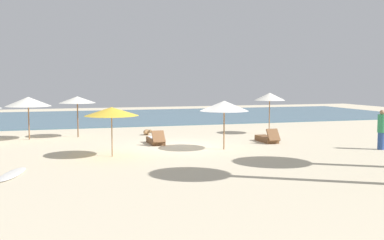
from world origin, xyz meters
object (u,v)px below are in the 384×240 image
at_px(lounger_1, 156,140).
at_px(surfboard, 12,174).
at_px(umbrella_0, 224,106).
at_px(dog, 147,132).
at_px(lounger_0, 267,139).
at_px(umbrella_5, 270,97).
at_px(umbrella_6, 112,111).
at_px(umbrella_2, 28,102).
at_px(person_1, 382,130).
at_px(umbrella_3, 77,100).

relative_size(lounger_1, surfboard, 0.73).
distance_m(umbrella_0, dog, 6.73).
xyz_separation_m(lounger_0, surfboard, (-11.27, -4.67, -0.13)).
bearing_deg(lounger_1, umbrella_5, 17.18).
height_order(umbrella_5, umbrella_6, umbrella_5).
bearing_deg(umbrella_2, person_1, -28.13).
height_order(umbrella_0, lounger_1, umbrella_0).
height_order(umbrella_0, lounger_0, umbrella_0).
bearing_deg(lounger_1, surfboard, -136.44).
xyz_separation_m(umbrella_2, umbrella_5, (12.83, -1.24, 0.16)).
relative_size(umbrella_2, umbrella_6, 1.06).
height_order(umbrella_3, umbrella_6, umbrella_3).
height_order(umbrella_0, umbrella_5, umbrella_5).
relative_size(umbrella_2, lounger_1, 1.33).
bearing_deg(umbrella_6, umbrella_2, 118.11).
height_order(umbrella_2, person_1, umbrella_2).
height_order(umbrella_0, umbrella_6, umbrella_0).
relative_size(umbrella_6, lounger_1, 1.26).
bearing_deg(umbrella_3, umbrella_2, -172.63).
relative_size(dog, surfboard, 0.28).
relative_size(umbrella_6, lounger_0, 1.28).
distance_m(umbrella_3, umbrella_6, 6.77).
bearing_deg(umbrella_6, person_1, -7.81).
bearing_deg(person_1, umbrella_0, 162.91).
distance_m(umbrella_5, surfboard, 15.23).
bearing_deg(umbrella_6, dog, 67.57).
bearing_deg(umbrella_2, surfboard, -90.59).
bearing_deg(umbrella_0, person_1, -17.09).
bearing_deg(surfboard, person_1, 4.11).
distance_m(umbrella_3, umbrella_5, 10.51).
relative_size(person_1, dog, 2.63).
distance_m(lounger_0, dog, 6.80).
bearing_deg(person_1, dog, 137.11).
bearing_deg(umbrella_6, umbrella_0, 5.16).
xyz_separation_m(umbrella_5, lounger_1, (-7.00, -2.16, -1.92)).
xyz_separation_m(umbrella_0, umbrella_6, (-4.91, -0.44, -0.11)).
height_order(umbrella_0, surfboard, umbrella_0).
height_order(umbrella_3, lounger_1, umbrella_3).
distance_m(umbrella_3, surfboard, 9.87).
bearing_deg(person_1, umbrella_5, 106.97).
xyz_separation_m(umbrella_2, person_1, (14.88, -7.95, -1.07)).
bearing_deg(lounger_0, lounger_1, 169.82).
distance_m(person_1, surfboard, 15.03).
relative_size(umbrella_5, umbrella_6, 1.08).
bearing_deg(umbrella_2, dog, 1.74).
xyz_separation_m(lounger_1, surfboard, (-5.92, -5.63, -0.14)).
distance_m(lounger_0, surfboard, 12.20).
distance_m(umbrella_2, surfboard, 9.23).
relative_size(umbrella_3, lounger_0, 1.29).
relative_size(umbrella_6, surfboard, 0.92).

